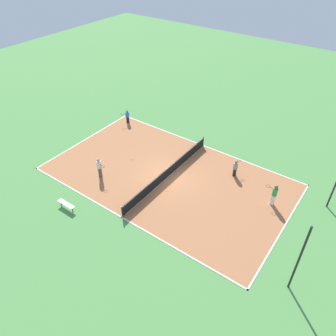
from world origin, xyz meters
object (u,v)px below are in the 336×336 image
object	(u,v)px
player_near_white	(99,166)
player_far_green	(274,194)
tennis_ball_near_net	(132,159)
player_baseline_gray	(235,167)
tennis_ball_left_sideline	(168,191)
tennis_net	(168,172)
bench	(66,204)
fence_post_back_right	(299,259)
player_near_blue	(127,116)

from	to	relation	value
player_near_white	player_far_green	xyz separation A→B (m)	(-5.02, 12.44, 0.03)
player_near_white	tennis_ball_near_net	size ratio (longest dim) A/B	25.98
player_baseline_gray	tennis_ball_near_net	bearing A→B (deg)	110.14
player_far_green	tennis_ball_left_sideline	bearing A→B (deg)	35.54
tennis_net	player_baseline_gray	bearing A→B (deg)	127.55
bench	player_near_white	size ratio (longest dim) A/B	0.86
player_near_white	tennis_net	bearing A→B (deg)	49.39
player_far_green	fence_post_back_right	distance (m)	6.89
bench	player_baseline_gray	distance (m)	13.23
tennis_ball_left_sideline	bench	bearing A→B (deg)	-40.15
tennis_net	player_far_green	distance (m)	8.25
player_near_white	fence_post_back_right	bearing A→B (deg)	10.76
tennis_ball_left_sideline	player_near_blue	bearing A→B (deg)	-122.98
player_near_white	tennis_ball_left_sideline	bearing A→B (deg)	31.45
tennis_ball_left_sideline	tennis_net	bearing A→B (deg)	-145.32
tennis_net	bench	world-z (taller)	tennis_net
fence_post_back_right	tennis_ball_left_sideline	bearing A→B (deg)	-103.89
player_near_blue	player_near_white	distance (m)	8.79
tennis_net	player_near_blue	size ratio (longest dim) A/B	8.03
tennis_ball_left_sideline	player_baseline_gray	bearing A→B (deg)	145.29
player_far_green	tennis_ball_near_net	xyz separation A→B (m)	(1.82, -11.91, -1.01)
player_near_white	tennis_ball_near_net	world-z (taller)	player_near_white
tennis_net	player_far_green	world-z (taller)	player_far_green
bench	tennis_ball_near_net	bearing A→B (deg)	90.46
player_far_green	tennis_ball_near_net	size ratio (longest dim) A/B	26.54
player_baseline_gray	fence_post_back_right	bearing A→B (deg)	-137.40
fence_post_back_right	tennis_ball_near_net	bearing A→B (deg)	-104.82
bench	player_near_white	xyz separation A→B (m)	(-4.00, -0.59, 0.66)
player_near_white	player_far_green	size ratio (longest dim) A/B	0.98
bench	player_near_blue	xyz separation A→B (m)	(-11.83, -4.58, 0.40)
tennis_ball_near_net	player_near_white	bearing A→B (deg)	-9.45
bench	player_near_blue	size ratio (longest dim) A/B	1.11
player_far_green	tennis_ball_near_net	distance (m)	12.09
bench	tennis_ball_left_sideline	distance (m)	7.50
bench	player_near_white	bearing A→B (deg)	98.40
player_near_blue	tennis_ball_near_net	distance (m)	6.51
player_far_green	tennis_ball_near_net	bearing A→B (deg)	19.10
tennis_net	player_near_white	distance (m)	5.47
tennis_ball_near_net	tennis_ball_left_sideline	bearing A→B (deg)	73.23
fence_post_back_right	player_far_green	bearing A→B (deg)	-150.40
tennis_net	tennis_ball_near_net	bearing A→B (deg)	-90.46
tennis_ball_left_sideline	tennis_ball_near_net	distance (m)	5.10
fence_post_back_right	player_near_white	bearing A→B (deg)	-93.03
bench	player_near_white	world-z (taller)	player_near_white
tennis_net	bench	bearing A→B (deg)	-28.14
player_near_white	player_baseline_gray	world-z (taller)	player_near_white
player_far_green	player_near_white	bearing A→B (deg)	32.37
bench	fence_post_back_right	distance (m)	15.65
player_near_blue	player_far_green	xyz separation A→B (m)	(2.81, 16.43, 0.28)
player_baseline_gray	player_far_green	size ratio (longest dim) A/B	0.79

